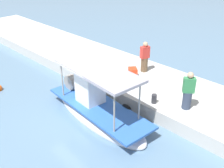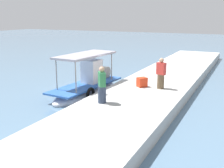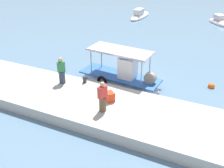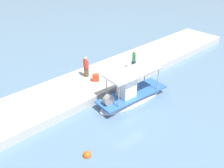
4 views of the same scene
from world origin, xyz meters
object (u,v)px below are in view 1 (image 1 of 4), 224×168
Objects in this scene: fisherman_near_bollard at (188,92)px; mooring_bollard at (154,99)px; cargo_crate at (133,73)px; fisherman_by_crate at (145,58)px; main_fishing_boat at (97,108)px.

fisherman_near_bollard is 1.58m from mooring_bollard.
fisherman_by_crate is at bearing -85.28° from cargo_crate.
main_fishing_boat reaches higher than fisherman_near_bollard.
fisherman_near_bollard is 1.00× the size of fisherman_by_crate.
cargo_crate is (3.78, -0.67, -0.53)m from fisherman_near_bollard.
fisherman_by_crate is at bearing -24.63° from fisherman_near_bollard.
main_fishing_boat is 3.44m from cargo_crate.
fisherman_near_bollard is at bearing -138.99° from main_fishing_boat.
main_fishing_boat reaches higher than mooring_bollard.
mooring_bollard is at bearing 136.44° from fisherman_by_crate.
fisherman_near_bollard is (-3.06, -2.66, 1.02)m from main_fishing_boat.
cargo_crate is at bearing -77.70° from main_fishing_boat.
fisherman_by_crate reaches higher than cargo_crate.
mooring_bollard is (-2.57, 2.45, -0.59)m from fisherman_by_crate.
fisherman_by_crate is 3.21× the size of cargo_crate.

